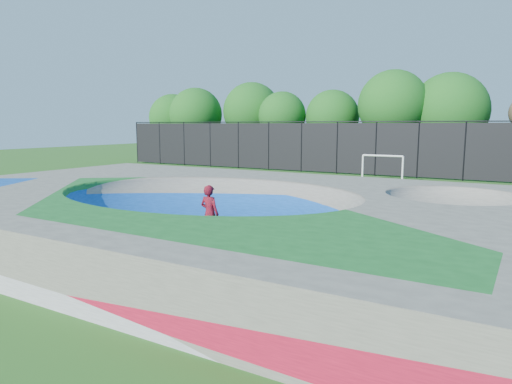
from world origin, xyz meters
TOP-DOWN VIEW (x-y plane):
  - ground at (0.00, 0.00)m, footprint 120.00×120.00m
  - skate_deck at (0.00, 0.00)m, footprint 22.00×14.00m
  - skater at (0.83, -0.95)m, footprint 0.70×0.48m
  - skateboard at (0.83, -0.95)m, footprint 0.78×0.24m
  - soccer_goal at (1.45, 17.48)m, footprint 2.75×0.12m
  - fence at (0.00, 21.00)m, footprint 48.09×0.09m
  - treeline at (-1.37, 26.00)m, footprint 52.59×7.28m

SIDE VIEW (x-z plane):
  - ground at x=0.00m, z-range 0.00..0.00m
  - skateboard at x=0.83m, z-range 0.00..0.05m
  - skate_deck at x=0.00m, z-range 0.00..1.50m
  - skater at x=0.83m, z-range 0.00..1.87m
  - soccer_goal at x=1.45m, z-range 0.35..2.16m
  - fence at x=0.00m, z-range 0.08..4.12m
  - treeline at x=-1.37m, z-range 0.78..8.96m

